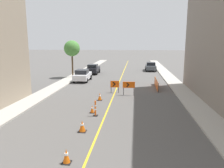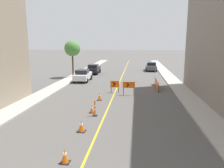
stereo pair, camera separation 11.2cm
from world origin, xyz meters
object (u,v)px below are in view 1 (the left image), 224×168
(traffic_cone_fifth, at_px, (92,109))
(street_tree_left_near, at_px, (72,49))
(delineator_post_rear, at_px, (95,109))
(arrow_barricade_primary, at_px, (115,85))
(parked_car_curb_near, at_px, (82,75))
(traffic_cone_fourth, at_px, (82,126))
(traffic_cone_third, at_px, (66,156))
(traffic_cone_farthest, at_px, (100,97))
(arrow_barricade_secondary, at_px, (129,85))
(parked_car_curb_far, at_px, (151,66))
(parked_car_curb_mid, at_px, (93,69))

(traffic_cone_fifth, height_order, street_tree_left_near, street_tree_left_near)
(traffic_cone_fifth, bearing_deg, delineator_post_rear, -60.98)
(arrow_barricade_primary, bearing_deg, parked_car_curb_near, 124.91)
(parked_car_curb_near, bearing_deg, traffic_cone_fourth, -78.06)
(traffic_cone_third, distance_m, traffic_cone_farthest, 10.53)
(traffic_cone_farthest, bearing_deg, delineator_post_rear, -84.86)
(traffic_cone_fourth, bearing_deg, arrow_barricade_secondary, 75.43)
(traffic_cone_fourth, xyz_separation_m, arrow_barricade_primary, (0.95, 10.29, 0.52))
(traffic_cone_farthest, distance_m, arrow_barricade_secondary, 3.46)
(traffic_cone_third, height_order, arrow_barricade_primary, arrow_barricade_primary)
(parked_car_curb_near, relative_size, street_tree_left_near, 0.81)
(traffic_cone_third, relative_size, arrow_barricade_secondary, 0.48)
(street_tree_left_near, bearing_deg, parked_car_curb_far, 37.17)
(parked_car_curb_near, distance_m, parked_car_curb_far, 15.64)
(traffic_cone_farthest, distance_m, arrow_barricade_primary, 3.39)
(arrow_barricade_primary, bearing_deg, parked_car_curb_far, 72.20)
(traffic_cone_fourth, height_order, parked_car_curb_near, parked_car_curb_near)
(parked_car_curb_far, bearing_deg, traffic_cone_fifth, -102.44)
(arrow_barricade_primary, xyz_separation_m, street_tree_left_near, (-7.21, 9.35, 3.41))
(traffic_cone_fifth, height_order, delineator_post_rear, delineator_post_rear)
(traffic_cone_third, height_order, traffic_cone_farthest, traffic_cone_farthest)
(traffic_cone_fifth, relative_size, street_tree_left_near, 0.11)
(traffic_cone_farthest, relative_size, parked_car_curb_near, 0.16)
(arrow_barricade_primary, distance_m, parked_car_curb_mid, 14.52)
(traffic_cone_fifth, height_order, traffic_cone_farthest, traffic_cone_farthest)
(arrow_barricade_secondary, height_order, parked_car_curb_mid, parked_car_curb_mid)
(parked_car_curb_near, xyz_separation_m, street_tree_left_near, (-2.20, 2.91, 3.47))
(traffic_cone_third, height_order, traffic_cone_fourth, traffic_cone_fourth)
(street_tree_left_near, bearing_deg, traffic_cone_third, -74.49)
(parked_car_curb_near, bearing_deg, delineator_post_rear, -74.40)
(arrow_barricade_secondary, height_order, parked_car_curb_far, parked_car_curb_far)
(traffic_cone_third, height_order, delineator_post_rear, delineator_post_rear)
(traffic_cone_third, distance_m, traffic_cone_fourth, 3.42)
(traffic_cone_third, xyz_separation_m, traffic_cone_fifth, (-0.24, 6.92, -0.03))
(traffic_cone_third, relative_size, parked_car_curb_near, 0.15)
(delineator_post_rear, bearing_deg, street_tree_left_near, 111.24)
(traffic_cone_farthest, bearing_deg, arrow_barricade_primary, 71.39)
(traffic_cone_fourth, bearing_deg, arrow_barricade_primary, 84.73)
(traffic_cone_farthest, xyz_separation_m, parked_car_curb_mid, (-3.89, 16.82, 0.46))
(traffic_cone_fourth, height_order, arrow_barricade_secondary, arrow_barricade_secondary)
(delineator_post_rear, distance_m, arrow_barricade_secondary, 6.87)
(street_tree_left_near, bearing_deg, arrow_barricade_secondary, -49.78)
(traffic_cone_third, distance_m, arrow_barricade_primary, 13.73)
(delineator_post_rear, height_order, parked_car_curb_mid, parked_car_curb_mid)
(traffic_cone_fifth, distance_m, street_tree_left_near, 17.72)
(street_tree_left_near, bearing_deg, traffic_cone_farthest, -63.87)
(parked_car_curb_mid, bearing_deg, parked_car_curb_far, 25.02)
(traffic_cone_third, height_order, parked_car_curb_near, parked_car_curb_near)
(traffic_cone_farthest, height_order, street_tree_left_near, street_tree_left_near)
(traffic_cone_fifth, bearing_deg, parked_car_curb_far, 76.76)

